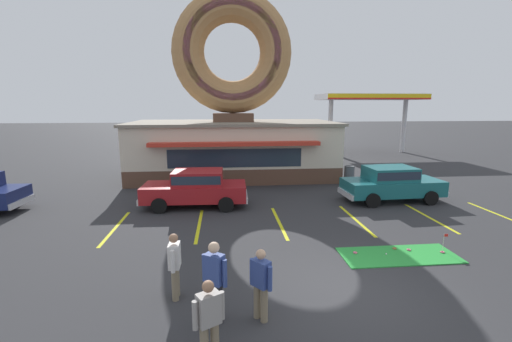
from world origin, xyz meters
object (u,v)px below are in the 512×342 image
at_px(trash_bin, 349,174).
at_px(pedestrian_leather_jacket_man, 215,278).
at_px(golf_ball, 386,254).
at_px(putting_flag_pin, 445,238).
at_px(pedestrian_hooded_kid, 175,263).
at_px(pedestrian_blue_sweater_man, 261,282).
at_px(car_teal, 391,182).
at_px(pedestrian_clipboard_woman, 209,319).
at_px(car_red, 196,187).

bearing_deg(trash_bin, pedestrian_leather_jacket_man, -121.35).
relative_size(golf_ball, putting_flag_pin, 0.08).
distance_m(golf_ball, pedestrian_hooded_kid, 6.17).
bearing_deg(putting_flag_pin, golf_ball, -177.67).
xyz_separation_m(golf_ball, putting_flag_pin, (1.85, 0.08, 0.39)).
relative_size(pedestrian_blue_sweater_man, pedestrian_leather_jacket_man, 0.90).
relative_size(pedestrian_hooded_kid, trash_bin, 1.60).
xyz_separation_m(pedestrian_hooded_kid, trash_bin, (8.22, 11.02, -0.36)).
relative_size(car_teal, trash_bin, 4.75).
bearing_deg(pedestrian_clipboard_woman, putting_flag_pin, 29.46).
bearing_deg(pedestrian_hooded_kid, trash_bin, 53.28).
bearing_deg(car_teal, trash_bin, 98.67).
relative_size(car_teal, pedestrian_blue_sweater_man, 3.00).
xyz_separation_m(car_teal, pedestrian_blue_sweater_man, (-6.94, -8.27, -0.02)).
height_order(pedestrian_blue_sweater_man, pedestrian_clipboard_woman, pedestrian_blue_sweater_man).
height_order(golf_ball, pedestrian_clipboard_woman, pedestrian_clipboard_woman).
distance_m(pedestrian_blue_sweater_man, trash_bin, 13.61).
height_order(pedestrian_blue_sweater_man, pedestrian_leather_jacket_man, pedestrian_leather_jacket_man).
height_order(pedestrian_hooded_kid, pedestrian_leather_jacket_man, pedestrian_leather_jacket_man).
distance_m(pedestrian_blue_sweater_man, pedestrian_leather_jacket_man, 0.94).
height_order(putting_flag_pin, car_red, car_red).
distance_m(car_teal, pedestrian_hooded_kid, 11.42).
bearing_deg(pedestrian_clipboard_woman, car_red, 95.60).
bearing_deg(pedestrian_hooded_kid, car_teal, 39.63).
height_order(putting_flag_pin, pedestrian_hooded_kid, pedestrian_hooded_kid).
xyz_separation_m(car_red, pedestrian_hooded_kid, (0.07, -7.26, -0.02)).
xyz_separation_m(car_teal, car_red, (-8.86, -0.02, 0.00)).
height_order(pedestrian_leather_jacket_man, pedestrian_clipboard_woman, pedestrian_leather_jacket_man).
relative_size(golf_ball, car_red, 0.01).
bearing_deg(pedestrian_leather_jacket_man, golf_ball, 28.08).
bearing_deg(pedestrian_blue_sweater_man, putting_flag_pin, 25.10).
distance_m(car_red, pedestrian_hooded_kid, 7.26).
height_order(golf_ball, car_red, car_red).
bearing_deg(golf_ball, pedestrian_leather_jacket_man, -151.92).
bearing_deg(pedestrian_clipboard_woman, pedestrian_hooded_kid, 111.84).
bearing_deg(pedestrian_blue_sweater_man, pedestrian_clipboard_woman, -131.49).
distance_m(putting_flag_pin, car_red, 9.55).
bearing_deg(car_red, pedestrian_leather_jacket_man, -83.12).
bearing_deg(car_teal, car_red, -179.85).
height_order(golf_ball, car_teal, car_teal).
relative_size(pedestrian_hooded_kid, pedestrian_clipboard_woman, 1.01).
bearing_deg(pedestrian_leather_jacket_man, pedestrian_clipboard_woman, -93.46).
xyz_separation_m(golf_ball, car_teal, (2.91, 5.60, 0.82)).
height_order(car_teal, pedestrian_blue_sweater_man, car_teal).
bearing_deg(pedestrian_blue_sweater_man, trash_bin, 62.07).
relative_size(putting_flag_pin, pedestrian_blue_sweater_man, 0.36).
bearing_deg(putting_flag_pin, pedestrian_blue_sweater_man, -154.90).
height_order(golf_ball, pedestrian_leather_jacket_man, pedestrian_leather_jacket_man).
distance_m(putting_flag_pin, car_teal, 5.64).
height_order(putting_flag_pin, pedestrian_blue_sweater_man, pedestrian_blue_sweater_man).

